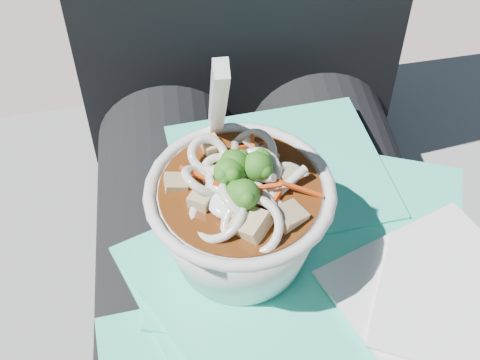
{
  "coord_description": "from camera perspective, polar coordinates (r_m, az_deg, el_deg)",
  "views": [
    {
      "loc": [
        -0.07,
        -0.32,
        1.06
      ],
      "look_at": [
        -0.03,
        -0.0,
        0.71
      ],
      "focal_mm": 50.0,
      "sensor_mm": 36.0,
      "label": 1
    }
  ],
  "objects": [
    {
      "name": "plastic_bag",
      "position": [
        0.55,
        5.41,
        -7.11
      ],
      "size": [
        0.35,
        0.35,
        0.02
      ],
      "color": "#33D5B3",
      "rests_on": "lap"
    },
    {
      "name": "person_body",
      "position": [
        0.66,
        1.73,
        -2.55
      ],
      "size": [
        0.34,
        0.94,
        1.0
      ],
      "color": "black",
      "rests_on": "ground"
    },
    {
      "name": "napkins",
      "position": [
        0.54,
        17.16,
        -10.03
      ],
      "size": [
        0.19,
        0.19,
        0.01
      ],
      "color": "white",
      "rests_on": "plastic_bag"
    },
    {
      "name": "lap",
      "position": [
        0.63,
        2.9,
        -10.56
      ],
      "size": [
        0.33,
        0.48,
        0.15
      ],
      "color": "black",
      "rests_on": "stone_ledge"
    },
    {
      "name": "udon_bowl",
      "position": [
        0.5,
        -0.01,
        -2.74
      ],
      "size": [
        0.17,
        0.17,
        0.19
      ],
      "color": "silver",
      "rests_on": "plastic_bag"
    },
    {
      "name": "stone_ledge",
      "position": [
        0.96,
        0.78,
        -12.28
      ],
      "size": [
        1.04,
        0.58,
        0.45
      ],
      "primitive_type": "cube",
      "rotation": [
        0.0,
        0.0,
        0.08
      ],
      "color": "slate",
      "rests_on": "ground"
    }
  ]
}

